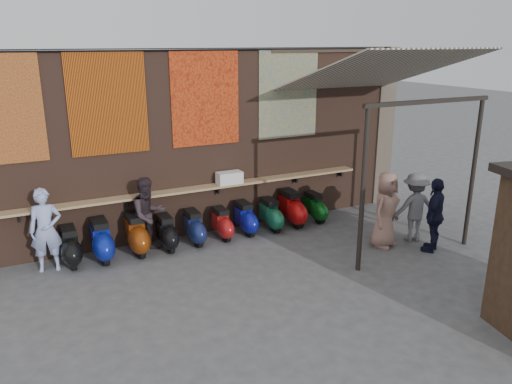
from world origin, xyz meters
TOP-DOWN VIEW (x-y plane):
  - ground at (0.00, 0.00)m, footprint 70.00×70.00m
  - brick_wall at (0.00, 2.70)m, footprint 10.00×0.40m
  - pier_right at (5.20, 2.70)m, footprint 0.50×0.50m
  - eating_counter at (0.00, 2.33)m, footprint 8.00×0.32m
  - shelf_box at (0.74, 2.30)m, footprint 0.56×0.28m
  - tapestry_sun at (-1.70, 2.48)m, footprint 1.50×0.02m
  - tapestry_orange at (0.30, 2.48)m, footprint 1.50×0.02m
  - tapestry_multi at (2.30, 2.48)m, footprint 1.50×0.02m
  - hang_rail at (0.00, 2.47)m, footprint 9.50×0.06m
  - scooter_stool_0 at (-2.71, 2.04)m, footprint 0.35×0.78m
  - scooter_stool_1 at (-2.13, 2.00)m, footprint 0.38×0.85m
  - scooter_stool_2 at (-1.44, 2.01)m, footprint 0.39×0.86m
  - scooter_stool_3 at (-0.84, 1.95)m, footprint 0.34×0.75m
  - scooter_stool_4 at (-0.23, 1.99)m, footprint 0.34×0.75m
  - scooter_stool_5 at (0.41, 1.99)m, footprint 0.32×0.71m
  - scooter_stool_6 at (0.98, 2.03)m, footprint 0.34×0.76m
  - scooter_stool_7 at (1.61, 1.99)m, footprint 0.34×0.75m
  - scooter_stool_8 at (2.18, 2.04)m, footprint 0.39×0.86m
  - scooter_stool_9 at (2.81, 2.03)m, footprint 0.32×0.72m
  - diner_left at (-3.10, 2.00)m, footprint 0.63×0.46m
  - diner_right at (-1.18, 2.00)m, footprint 0.91×0.80m
  - shopper_navy at (4.02, -0.54)m, footprint 0.97×0.79m
  - shopper_grey at (4.05, 0.06)m, footprint 1.07×0.76m
  - shopper_tan at (3.28, 0.09)m, footprint 0.92×0.78m
  - awning_canvas at (3.50, 0.90)m, footprint 3.20×3.28m
  - awning_ledger at (3.50, 2.49)m, footprint 3.30×0.08m
  - awning_header at (3.50, -0.60)m, footprint 3.00×0.08m
  - awning_post_left at (2.10, -0.60)m, footprint 0.09×0.09m
  - awning_post_right at (4.90, -0.60)m, footprint 0.09×0.09m

SIDE VIEW (x-z plane):
  - ground at x=0.00m, z-range 0.00..0.00m
  - scooter_stool_5 at x=0.41m, z-range 0.00..0.67m
  - scooter_stool_9 at x=2.81m, z-range 0.00..0.69m
  - scooter_stool_3 at x=-0.84m, z-range 0.00..0.71m
  - scooter_stool_7 at x=1.61m, z-range 0.00..0.71m
  - scooter_stool_4 at x=-0.23m, z-range 0.00..0.71m
  - scooter_stool_6 at x=0.98m, z-range 0.00..0.72m
  - scooter_stool_0 at x=-2.71m, z-range 0.00..0.74m
  - scooter_stool_1 at x=-2.13m, z-range 0.00..0.81m
  - scooter_stool_2 at x=-1.44m, z-range 0.00..0.82m
  - scooter_stool_8 at x=2.18m, z-range 0.00..0.82m
  - shopper_grey at x=4.05m, z-range 0.00..1.50m
  - shopper_navy at x=4.02m, z-range 0.00..1.54m
  - diner_right at x=-1.18m, z-range 0.00..1.57m
  - diner_left at x=-3.10m, z-range 0.00..1.59m
  - shopper_tan at x=3.28m, z-range 0.00..1.60m
  - eating_counter at x=0.00m, z-range 1.08..1.12m
  - shelf_box at x=0.74m, z-range 1.12..1.39m
  - awning_post_left at x=2.10m, z-range 0.00..3.10m
  - awning_post_right at x=4.90m, z-range 0.00..3.10m
  - brick_wall at x=0.00m, z-range 0.00..4.00m
  - pier_right at x=5.20m, z-range 0.00..4.00m
  - tapestry_sun at x=-1.70m, z-range 2.00..4.00m
  - tapestry_orange at x=0.30m, z-range 2.00..4.00m
  - tapestry_multi at x=2.30m, z-range 2.00..4.00m
  - awning_header at x=3.50m, z-range 3.04..3.12m
  - awning_canvas at x=3.50m, z-range 3.07..4.03m
  - awning_ledger at x=3.50m, z-range 3.89..4.01m
  - hang_rail at x=0.00m, z-range 3.95..4.01m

